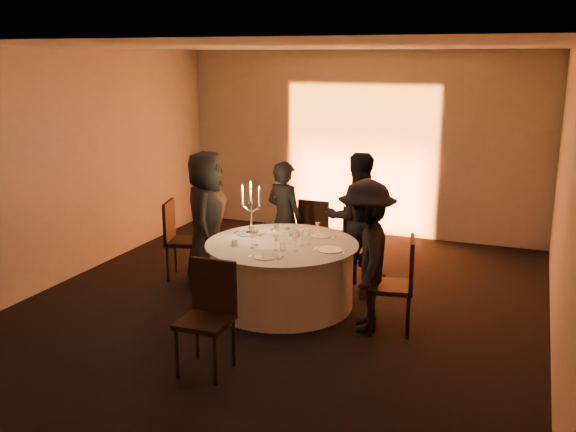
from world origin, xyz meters
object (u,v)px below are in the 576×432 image
(chair_left, at_px, (178,235))
(guest_back_right, at_px, (357,218))
(candelabra, at_px, (251,216))
(chair_back_left, at_px, (316,230))
(chair_right, at_px, (399,279))
(guest_back_left, at_px, (285,219))
(chair_front, at_px, (209,309))
(chair_back_right, at_px, (358,237))
(coffee_cup, at_px, (234,243))
(guest_right, at_px, (366,256))
(guest_left, at_px, (207,218))
(banquet_table, at_px, (282,274))

(chair_left, distance_m, guest_back_right, 2.37)
(candelabra, bearing_deg, chair_left, 171.13)
(chair_back_left, xyz_separation_m, chair_right, (1.50, -1.66, 0.03))
(chair_back_left, bearing_deg, guest_back_right, 161.76)
(chair_right, bearing_deg, candelabra, -114.80)
(guest_back_left, distance_m, guest_back_right, 0.97)
(chair_front, bearing_deg, chair_back_right, 76.56)
(chair_left, bearing_deg, chair_back_right, -85.80)
(coffee_cup, distance_m, candelabra, 0.58)
(guest_back_left, xyz_separation_m, guest_right, (1.46, -1.34, 0.05))
(chair_front, distance_m, guest_back_left, 2.80)
(chair_front, distance_m, guest_left, 2.44)
(chair_back_right, height_order, coffee_cup, chair_back_right)
(chair_left, distance_m, chair_right, 3.16)
(chair_back_right, xyz_separation_m, candelabra, (-1.10, -0.99, 0.42))
(guest_back_left, bearing_deg, candelabra, 101.23)
(chair_back_left, distance_m, guest_back_right, 0.74)
(banquet_table, bearing_deg, chair_back_right, 64.20)
(chair_back_left, xyz_separation_m, guest_right, (1.14, -1.70, 0.26))
(chair_front, xyz_separation_m, guest_right, (1.13, 1.44, 0.23))
(chair_right, relative_size, candelabra, 1.58)
(guest_back_right, bearing_deg, chair_right, 94.88)
(guest_left, bearing_deg, chair_left, 69.21)
(chair_left, bearing_deg, chair_back_left, -73.75)
(guest_right, bearing_deg, guest_back_left, -147.44)
(chair_back_right, bearing_deg, chair_front, 54.63)
(chair_right, relative_size, coffee_cup, 9.52)
(chair_front, relative_size, guest_back_left, 0.67)
(chair_right, bearing_deg, guest_back_left, -136.09)
(chair_back_left, xyz_separation_m, chair_front, (0.01, -3.14, 0.03))
(chair_back_right, xyz_separation_m, guest_right, (0.49, -1.52, 0.25))
(chair_right, xyz_separation_m, chair_front, (-1.49, -1.49, 0.00))
(chair_back_right, height_order, candelabra, candelabra)
(banquet_table, relative_size, coffee_cup, 16.36)
(banquet_table, distance_m, chair_back_right, 1.38)
(chair_left, height_order, coffee_cup, chair_left)
(guest_back_left, bearing_deg, coffee_cup, 106.03)
(guest_right, distance_m, coffee_cup, 1.56)
(guest_back_left, xyz_separation_m, coffee_cup, (-0.09, -1.35, 0.02))
(chair_back_right, bearing_deg, candelabra, 18.97)
(chair_front, bearing_deg, guest_back_left, 95.62)
(chair_right, bearing_deg, chair_left, -112.94)
(guest_back_left, height_order, guest_right, guest_right)
(chair_back_left, distance_m, candelabra, 1.33)
(banquet_table, height_order, chair_front, chair_front)
(banquet_table, height_order, guest_right, guest_right)
(chair_back_left, height_order, chair_right, chair_right)
(guest_left, relative_size, coffee_cup, 15.82)
(chair_left, relative_size, chair_right, 1.00)
(chair_right, relative_size, guest_back_right, 0.61)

